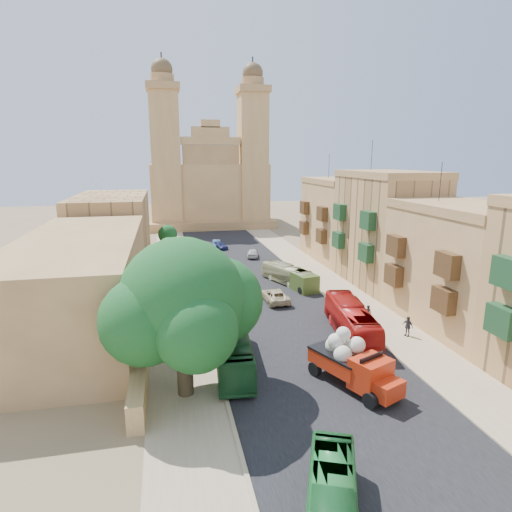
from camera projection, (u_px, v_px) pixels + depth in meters
name	position (u px, v px, depth m)	size (l,w,h in m)	color
ground	(344.00, 410.00, 26.53)	(260.00, 260.00, 0.00)	olive
road_surface	(249.00, 279.00, 55.12)	(14.00, 140.00, 0.01)	black
sidewalk_east	(319.00, 275.00, 57.07)	(5.00, 140.00, 0.01)	tan
sidewalk_west	(175.00, 284.00, 53.17)	(5.00, 140.00, 0.01)	tan
kerb_east	(301.00, 276.00, 56.54)	(0.25, 140.00, 0.12)	tan
kerb_west	(195.00, 282.00, 53.67)	(0.25, 140.00, 0.12)	tan
townhouse_b	(461.00, 266.00, 39.02)	(9.00, 14.00, 14.90)	tan
townhouse_c	(385.00, 228.00, 52.09)	(9.00, 14.00, 17.40)	tan
townhouse_d	(340.00, 219.00, 65.60)	(9.00, 14.00, 15.90)	tan
west_wall	(147.00, 305.00, 42.83)	(1.00, 40.00, 1.80)	tan
west_building_low	(82.00, 282.00, 39.06)	(10.00, 28.00, 8.40)	#A07646
west_building_mid	(113.00, 229.00, 63.66)	(10.00, 22.00, 10.00)	tan
church	(208.00, 184.00, 99.33)	(28.00, 22.50, 36.30)	tan
ficus_tree	(184.00, 304.00, 27.03)	(10.53, 9.69, 10.53)	#3C2E1E
street_tree_a	(173.00, 306.00, 35.16)	(3.29, 3.29, 5.06)	#3C2E1E
street_tree_b	(170.00, 272.00, 46.64)	(3.09, 3.09, 4.75)	#3C2E1E
street_tree_c	(169.00, 249.00, 58.07)	(3.15, 3.15, 4.84)	#3C2E1E
street_tree_d	(168.00, 234.00, 69.52)	(3.09, 3.09, 4.75)	#3C2E1E
red_truck	(353.00, 362.00, 28.96)	(4.88, 7.13, 3.95)	red
olive_pickup	(301.00, 281.00, 50.91)	(3.21, 5.39, 2.08)	#3C511E
bus_green_north	(232.00, 347.00, 31.94)	(2.43, 10.40, 2.90)	#1E5728
bus_red_east	(351.00, 320.00, 37.25)	(2.45, 10.49, 2.92)	red
bus_cream_east	(287.00, 274.00, 53.10)	(1.98, 8.47, 2.36)	#C5C38F
car_blue_a	(223.00, 306.00, 43.36)	(1.50, 3.73, 1.27)	#3E9CCD
car_white_a	(230.00, 286.00, 50.37)	(1.27, 3.64, 1.20)	silver
car_cream	(275.00, 296.00, 46.40)	(2.30, 4.99, 1.39)	#C9B689
car_dkblue	(220.00, 245.00, 73.78)	(1.62, 3.98, 1.16)	navy
car_white_b	(252.00, 253.00, 67.34)	(1.65, 4.11, 1.40)	silver
car_blue_b	(216.00, 244.00, 75.21)	(1.29, 3.69, 1.21)	teal
pedestrian_a	(368.00, 314.00, 40.42)	(0.64, 0.42, 1.76)	black
pedestrian_c	(408.00, 326.00, 37.38)	(1.06, 0.44, 1.82)	#34343D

